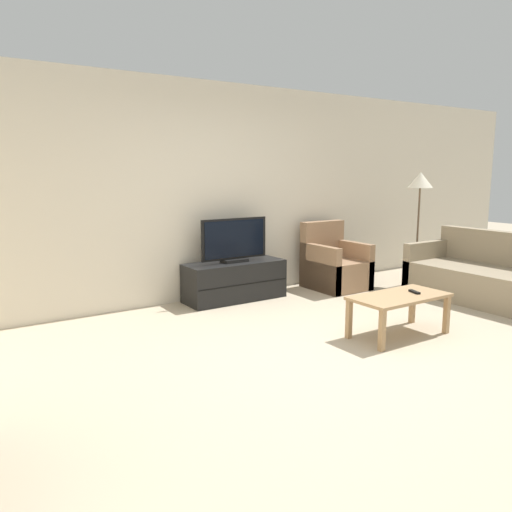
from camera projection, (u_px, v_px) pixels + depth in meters
The scene contains 9 objects.
ground_plane at pixel (337, 348), 4.59m from camera, with size 24.00×24.00×0.00m, color tan.
wall_back at pixel (213, 192), 6.30m from camera, with size 12.00×0.06×2.70m.
tv_stand at pixel (235, 281), 6.30m from camera, with size 1.29×0.48×0.49m.
tv at pixel (234, 242), 6.21m from camera, with size 0.92×0.18×0.55m.
armchair at pixel (334, 267), 6.93m from camera, with size 0.70×0.76×0.91m.
coffee_table at pixel (399, 301), 4.89m from camera, with size 1.01×0.51×0.41m.
remote at pixel (414, 292), 4.97m from camera, with size 0.08×0.16×0.02m.
couch at pixel (493, 280), 6.20m from camera, with size 0.94×1.97×0.85m.
floor_lamp at pixel (420, 187), 7.05m from camera, with size 0.35×0.35×1.60m.
Camera 1 is at (-3.03, -3.25, 1.61)m, focal length 35.00 mm.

